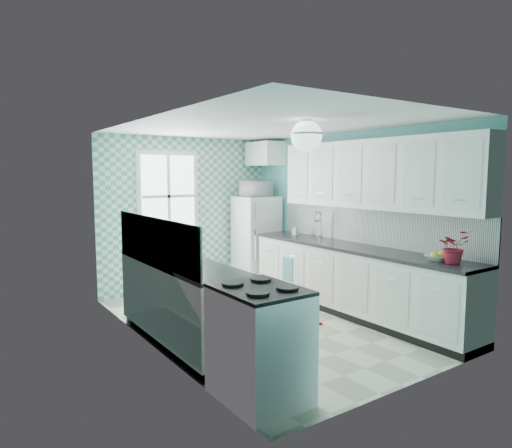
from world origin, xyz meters
TOP-DOWN VIEW (x-y plane):
  - floor at (0.00, 0.00)m, footprint 3.00×4.40m
  - ceiling at (0.00, 0.00)m, footprint 3.00×4.40m
  - wall_back at (0.00, 2.21)m, footprint 3.00×0.02m
  - wall_front at (0.00, -2.21)m, footprint 3.00×0.02m
  - wall_left at (-1.51, 0.00)m, footprint 0.02×4.40m
  - wall_right at (1.51, 0.00)m, footprint 0.02×4.40m
  - accent_wall at (0.00, 2.19)m, footprint 3.00×0.01m
  - window at (-0.35, 2.16)m, footprint 1.04×0.05m
  - backsplash_right at (1.49, -0.40)m, footprint 0.02×3.60m
  - backsplash_left at (-1.49, -0.07)m, footprint 0.02×2.15m
  - upper_cabinets_right at (1.33, -0.60)m, footprint 0.33×3.20m
  - upper_cabinet_fridge at (1.30, 1.83)m, footprint 0.40×0.74m
  - ceiling_light at (0.00, -0.80)m, footprint 0.34×0.34m
  - base_cabinets_right at (1.20, -0.40)m, footprint 0.60×3.60m
  - countertop_right at (1.19, -0.40)m, footprint 0.63×3.60m
  - base_cabinets_left at (-1.20, -0.07)m, footprint 0.60×2.15m
  - countertop_left at (-1.19, -0.07)m, footprint 0.63×2.15m
  - fridge at (1.11, 1.79)m, footprint 0.66×0.66m
  - stove at (-1.20, -1.62)m, footprint 0.63×0.79m
  - sink at (1.20, 0.42)m, footprint 0.43×0.36m
  - rug at (0.30, 0.07)m, footprint 0.94×1.18m
  - dish_towel at (0.89, 0.63)m, footprint 0.03×0.24m
  - fruit_bowl at (1.20, -1.67)m, footprint 0.27×0.27m
  - potted_plant at (1.20, -1.86)m, footprint 0.38×0.35m
  - soap_bottle at (1.25, 0.90)m, footprint 0.10×0.10m
  - microwave at (1.11, 1.79)m, footprint 0.50×0.34m

SIDE VIEW (x-z plane):
  - floor at x=0.00m, z-range -0.02..0.00m
  - rug at x=0.30m, z-range 0.00..0.02m
  - base_cabinets_right at x=1.20m, z-range 0.00..0.90m
  - base_cabinets_left at x=-1.20m, z-range 0.00..0.90m
  - dish_towel at x=0.89m, z-range 0.30..0.66m
  - stove at x=-1.20m, z-range 0.02..0.97m
  - fridge at x=1.11m, z-range 0.00..1.52m
  - countertop_right at x=1.19m, z-range 0.90..0.94m
  - countertop_left at x=-1.19m, z-range 0.90..0.94m
  - sink at x=1.20m, z-range 0.67..1.20m
  - fruit_bowl at x=1.20m, z-range 0.94..1.01m
  - soap_bottle at x=1.25m, z-range 0.94..1.11m
  - potted_plant at x=1.20m, z-range 0.94..1.31m
  - backsplash_right at x=1.49m, z-range 0.94..1.45m
  - backsplash_left at x=-1.49m, z-range 0.94..1.45m
  - wall_back at x=0.00m, z-range 0.00..2.50m
  - wall_front at x=0.00m, z-range 0.00..2.50m
  - wall_left at x=-1.51m, z-range 0.00..2.50m
  - wall_right at x=1.51m, z-range 0.00..2.50m
  - accent_wall at x=0.00m, z-range 0.00..2.50m
  - window at x=-0.35m, z-range 0.83..2.27m
  - microwave at x=1.11m, z-range 1.52..1.79m
  - upper_cabinets_right at x=1.33m, z-range 1.45..2.35m
  - upper_cabinet_fridge at x=1.30m, z-range 2.05..2.45m
  - ceiling_light at x=0.00m, z-range 2.15..2.50m
  - ceiling at x=0.00m, z-range 2.50..2.52m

